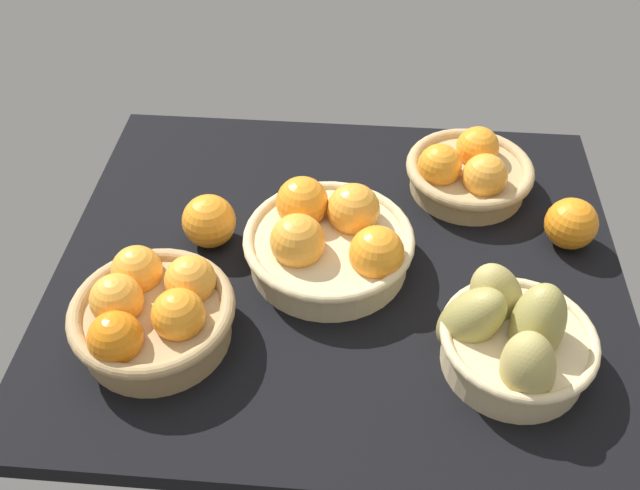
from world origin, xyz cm
name	(u,v)px	position (x,y,z in cm)	size (l,w,h in cm)	color
market_tray	(339,270)	(0.00, 0.00, 1.50)	(84.00, 72.00, 3.00)	black
basket_near_left	(152,313)	(-23.76, -15.67, 7.76)	(21.86, 21.86, 10.61)	tan
basket_center	(330,239)	(-1.48, 0.46, 7.42)	(25.04, 25.04, 11.07)	#D3BC8C
basket_near_right_pears	(512,338)	(22.82, -16.10, 7.91)	(22.39, 20.95, 14.86)	#D3BC8C
basket_far_right	(468,171)	(19.93, 18.84, 6.84)	(20.88, 20.88, 9.49)	tan
loose_orange_front_gap	(209,221)	(-19.98, 3.17, 7.08)	(8.17, 8.17, 8.17)	orange
loose_orange_back_gap	(571,224)	(34.50, 7.23, 6.94)	(7.88, 7.88, 7.88)	orange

